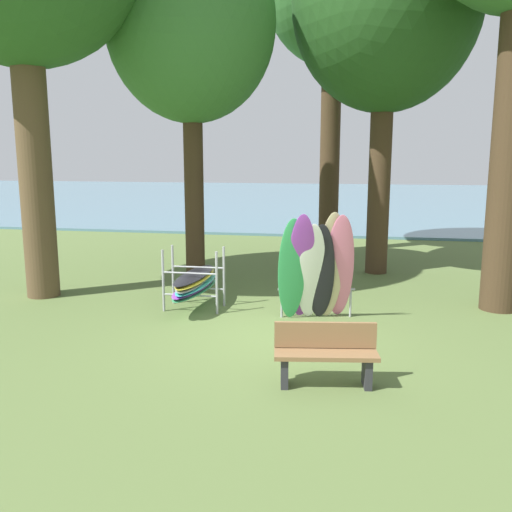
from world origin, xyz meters
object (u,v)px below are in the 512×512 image
(tree_far_right_back, at_px, (386,4))
(board_storage_rack, at_px, (195,282))
(leaning_board_pile, at_px, (316,269))
(park_bench, at_px, (326,353))
(tree_deep_back, at_px, (191,25))

(tree_far_right_back, relative_size, board_storage_rack, 4.44)
(leaning_board_pile, distance_m, board_storage_rack, 2.55)
(board_storage_rack, relative_size, park_bench, 1.48)
(park_bench, bearing_deg, tree_deep_back, 120.53)
(tree_far_right_back, bearing_deg, leaning_board_pile, -105.12)
(tree_far_right_back, distance_m, leaning_board_pile, 7.48)
(leaning_board_pile, bearing_deg, tree_far_right_back, 74.88)
(tree_far_right_back, bearing_deg, park_bench, -96.69)
(leaning_board_pile, distance_m, park_bench, 3.02)
(board_storage_rack, bearing_deg, tree_far_right_back, 48.64)
(tree_deep_back, relative_size, leaning_board_pile, 4.07)
(leaning_board_pile, bearing_deg, board_storage_rack, 170.85)
(board_storage_rack, distance_m, park_bench, 4.39)
(board_storage_rack, xyz_separation_m, park_bench, (2.84, -3.35, -0.10))
(tree_deep_back, height_order, park_bench, tree_deep_back)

